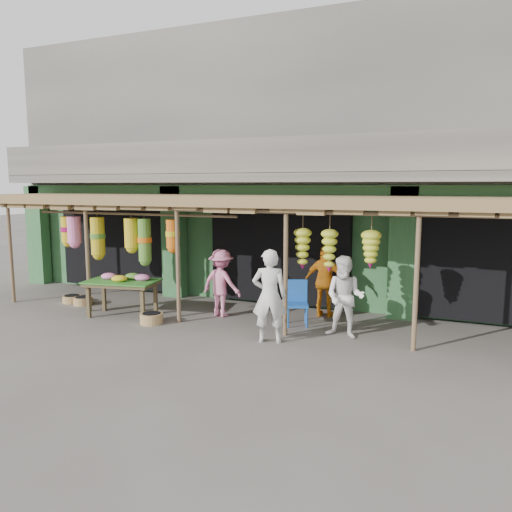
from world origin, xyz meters
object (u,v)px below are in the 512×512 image
at_px(person_right, 345,297).
at_px(person_vendor, 325,281).
at_px(person_front, 269,296).
at_px(flower_table, 123,282).
at_px(blue_chair, 297,300).
at_px(person_shopper, 221,283).

xyz_separation_m(person_right, person_vendor, (-0.77, 1.39, 0.01)).
xyz_separation_m(person_front, person_right, (1.27, 0.88, -0.09)).
distance_m(flower_table, person_vendor, 4.68).
bearing_deg(blue_chair, person_right, -44.76).
bearing_deg(blue_chair, person_shopper, 158.74).
height_order(person_right, person_vendor, person_vendor).
height_order(flower_table, person_vendor, person_vendor).
bearing_deg(person_vendor, person_front, 76.64).
height_order(person_front, person_shopper, person_front).
bearing_deg(person_front, blue_chair, -111.97).
bearing_deg(flower_table, blue_chair, 2.71).
distance_m(person_right, person_vendor, 1.59).
xyz_separation_m(person_front, person_shopper, (-1.74, 1.40, -0.13)).
bearing_deg(person_front, flower_table, -25.86).
xyz_separation_m(flower_table, blue_chair, (3.95, 0.85, -0.25)).
bearing_deg(person_vendor, person_shopper, 20.30).
bearing_deg(person_vendor, blue_chair, 64.59).
bearing_deg(person_front, person_vendor, -120.25).
distance_m(person_front, person_shopper, 2.24).
relative_size(person_vendor, person_shopper, 1.07).
distance_m(flower_table, person_shopper, 2.28).
bearing_deg(person_right, person_shopper, 174.01).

